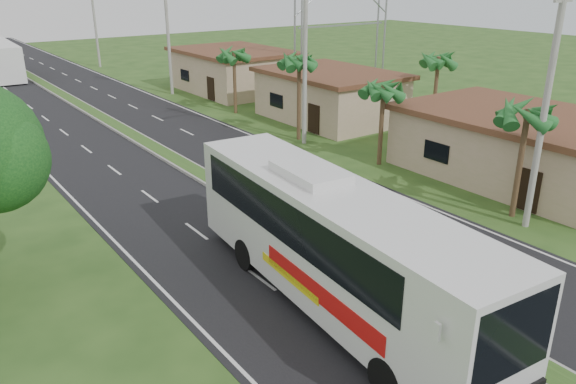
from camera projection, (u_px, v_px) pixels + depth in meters
ground at (432, 310)px, 18.54m from camera, size 180.00×180.00×0.00m
road_asphalt at (171, 159)px, 33.61m from camera, size 14.00×160.00×0.02m
median_strip at (171, 157)px, 33.58m from camera, size 1.20×160.00×0.18m
lane_edge_left at (56, 182)px, 29.95m from camera, size 0.12×160.00×0.01m
lane_edge_right at (264, 141)px, 37.28m from camera, size 0.12×160.00×0.01m
shop_near at (522, 145)px, 30.08m from camera, size 8.60×12.60×3.52m
shop_mid at (330, 95)px, 42.12m from camera, size 7.60×10.60×3.67m
shop_far at (234, 70)px, 52.65m from camera, size 8.60×11.60×3.82m
palm_verge_a at (528, 115)px, 24.00m from camera, size 2.40×2.40×5.45m
palm_verge_b at (383, 90)px, 31.15m from camera, size 2.40×2.40×5.05m
palm_verge_c at (299, 62)px, 35.82m from camera, size 2.40×2.40×5.85m
palm_verge_d at (234, 55)px, 43.09m from camera, size 2.40×2.40×5.25m
palm_behind_shop at (438, 61)px, 37.64m from camera, size 2.40×2.40×5.65m
utility_pole_a at (547, 98)px, 22.64m from camera, size 1.60×0.28×11.00m
utility_pole_b at (305, 45)px, 34.48m from camera, size 3.20×0.28×12.00m
utility_pole_c at (168, 30)px, 49.78m from camera, size 1.60×0.28×11.00m
utility_pole_d at (95, 20)px, 64.96m from camera, size 1.60×0.28×10.50m
billboard_lattice at (342, 16)px, 50.72m from camera, size 10.18×1.18×12.07m
coach_bus_main at (332, 238)px, 17.99m from camera, size 4.06×13.99×4.46m
coach_bus_far at (0, 57)px, 59.46m from camera, size 3.26×12.70×3.67m
motorcyclist at (408, 255)px, 20.23m from camera, size 1.88×1.13×2.43m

